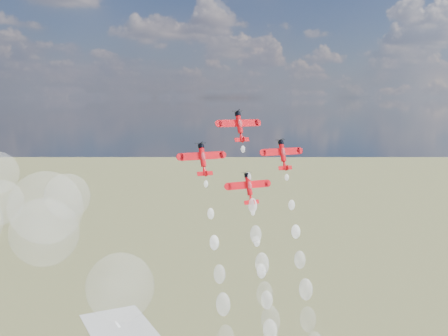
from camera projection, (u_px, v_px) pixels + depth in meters
plane_lead at (240, 126)px, 141.04m from camera, size 12.01×5.13×8.30m
plane_left at (203, 159)px, 134.31m from camera, size 12.01×5.13×8.30m
plane_right at (283, 154)px, 145.03m from camera, size 12.01×5.13×8.30m
plane_slot at (249, 188)px, 138.30m from camera, size 12.01×5.13×8.30m
smoke_trail_lead at (268, 310)px, 133.29m from camera, size 5.27×20.21×52.92m
smoke_trail_right at (313, 335)px, 137.28m from camera, size 5.13×20.03×52.95m
drifted_smoke_cloud at (7, 253)px, 134.90m from camera, size 66.60×37.25×50.66m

